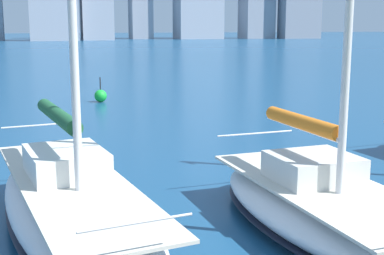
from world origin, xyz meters
name	(u,v)px	position (x,y,z in m)	size (l,w,h in m)	color
sailboat_orange	(322,203)	(-2.65, -5.82, 0.62)	(3.24, 7.28, 11.25)	white
sailboat_forest	(73,204)	(2.37, -7.09, 0.68)	(3.76, 8.96, 10.78)	white
channel_buoy	(101,96)	(-0.65, -26.62, 0.36)	(0.70, 0.70, 1.40)	green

